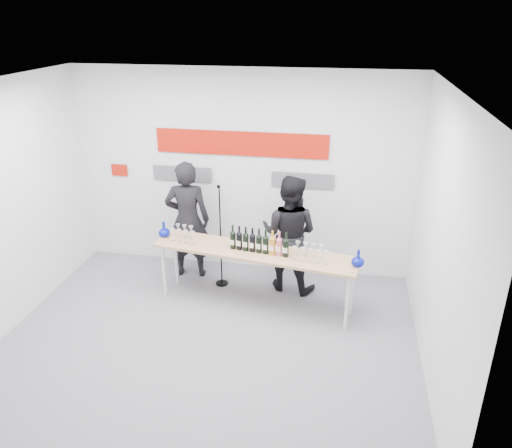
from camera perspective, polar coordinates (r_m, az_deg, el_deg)
name	(u,v)px	position (r m, az deg, el deg)	size (l,w,h in m)	color
ground	(209,340)	(6.27, -5.36, -13.01)	(5.00, 5.00, 0.00)	slate
back_wall	(242,173)	(7.34, -1.66, 5.83)	(5.00, 0.04, 3.00)	silver
signage	(237,153)	(7.23, -2.17, 8.09)	(3.38, 0.02, 0.79)	#AF1407
tasting_table	(255,255)	(6.53, -0.16, -3.55)	(2.76, 0.94, 0.81)	tan
wine_bottles	(259,241)	(6.39, 0.34, -1.92)	(0.80, 0.19, 0.33)	black
decanter_left	(164,229)	(6.98, -10.48, -0.58)	(0.16, 0.16, 0.21)	#071187
decanter_right	(358,258)	(6.21, 11.59, -3.82)	(0.16, 0.16, 0.21)	#071187
glasses_left	(184,234)	(6.83, -8.28, -1.14)	(0.36, 0.27, 0.18)	silver
glasses_right	(310,253)	(6.28, 6.16, -3.30)	(0.46, 0.28, 0.18)	silver
presenter_left	(188,220)	(7.32, -7.81, 0.45)	(0.65, 0.42, 1.77)	black
presenter_right	(289,234)	(6.93, 3.81, -1.11)	(0.82, 0.64, 1.68)	black
mic_stand	(221,255)	(7.16, -4.01, -3.59)	(0.18, 0.18, 1.54)	black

